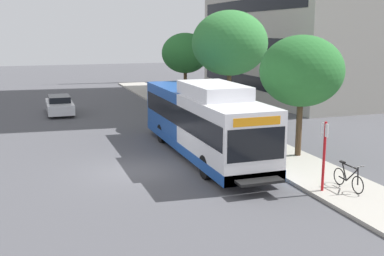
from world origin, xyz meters
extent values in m
plane|color=#4C4C51|center=(0.00, 8.00, 0.00)|extent=(120.00, 120.00, 0.00)
cube|color=#A8A399|center=(7.00, 6.00, 0.07)|extent=(3.00, 56.00, 0.14)
cube|color=white|center=(3.70, -1.32, 1.69)|extent=(2.54, 5.80, 2.73)
cube|color=#19479E|center=(3.70, 4.48, 1.69)|extent=(2.54, 5.80, 2.73)
cube|color=#19479E|center=(3.70, 1.58, 0.54)|extent=(2.57, 11.60, 0.44)
cube|color=black|center=(3.70, 1.58, 2.05)|extent=(2.58, 11.25, 0.96)
cube|color=black|center=(3.70, -4.18, 1.85)|extent=(2.34, 0.10, 1.24)
cube|color=orange|center=(3.70, -4.19, 2.72)|extent=(1.90, 0.08, 0.32)
cube|color=white|center=(3.70, 0.13, 3.35)|extent=(2.16, 4.06, 0.60)
cube|color=black|center=(3.70, -4.57, 0.55)|extent=(1.78, 0.60, 0.10)
cylinder|color=black|center=(2.57, -2.02, 0.50)|extent=(0.30, 1.00, 1.00)
cylinder|color=black|center=(4.83, -2.02, 0.50)|extent=(0.30, 1.00, 1.00)
cylinder|color=black|center=(2.57, 4.77, 0.50)|extent=(0.30, 1.00, 1.00)
cylinder|color=black|center=(4.83, 4.77, 0.50)|extent=(0.30, 1.00, 1.00)
cylinder|color=red|center=(5.98, -5.17, 1.44)|extent=(0.10, 0.10, 2.60)
cube|color=white|center=(5.96, -5.17, 2.44)|extent=(0.04, 0.36, 0.48)
torus|color=black|center=(6.99, -5.88, 0.47)|extent=(0.04, 0.66, 0.66)
torus|color=black|center=(6.99, -4.78, 0.47)|extent=(0.04, 0.66, 0.66)
cylinder|color=black|center=(6.99, -5.53, 0.74)|extent=(0.05, 0.64, 0.64)
cylinder|color=black|center=(6.99, -5.08, 0.74)|extent=(0.05, 0.34, 0.62)
cylinder|color=black|center=(6.99, -5.38, 1.04)|extent=(0.05, 0.90, 0.05)
cylinder|color=black|center=(6.99, -5.00, 0.46)|extent=(0.05, 0.45, 0.08)
cylinder|color=black|center=(6.99, -5.85, 0.81)|extent=(0.05, 0.10, 0.67)
cylinder|color=black|center=(6.99, -5.83, 1.14)|extent=(0.52, 0.03, 0.03)
cube|color=black|center=(6.99, -4.93, 1.08)|extent=(0.12, 0.24, 0.06)
cylinder|color=#4C3823|center=(7.84, -0.42, 1.42)|extent=(0.28, 0.28, 2.55)
ellipsoid|color=#286B2D|center=(7.84, -0.42, 4.14)|extent=(3.86, 3.86, 3.29)
cylinder|color=#4C3823|center=(7.89, 8.01, 1.79)|extent=(0.28, 0.28, 3.29)
ellipsoid|color=#337A38|center=(7.89, 8.01, 5.21)|extent=(4.73, 4.73, 4.02)
cylinder|color=#4C3823|center=(8.09, 17.48, 1.44)|extent=(0.28, 0.28, 2.61)
ellipsoid|color=#286B2D|center=(8.09, 17.48, 4.18)|extent=(3.82, 3.82, 3.25)
cube|color=silver|center=(-2.09, 15.87, 0.55)|extent=(1.80, 4.50, 0.70)
cube|color=black|center=(-2.09, 15.97, 1.05)|extent=(1.48, 2.34, 0.56)
cylinder|color=black|center=(-2.89, 14.52, 0.32)|extent=(0.20, 0.64, 0.64)
cylinder|color=black|center=(-1.29, 14.52, 0.32)|extent=(0.20, 0.64, 0.64)
cylinder|color=black|center=(-2.89, 17.22, 0.32)|extent=(0.20, 0.64, 0.64)
cylinder|color=black|center=(-1.29, 17.22, 0.32)|extent=(0.20, 0.64, 0.64)
cube|color=black|center=(21.01, 18.68, 1.61)|extent=(13.87, 19.10, 1.10)
cube|color=black|center=(21.01, 18.68, 4.84)|extent=(13.87, 19.10, 1.10)
cube|color=black|center=(21.01, 18.68, 8.07)|extent=(13.87, 19.10, 1.10)
cylinder|color=#B7B7BC|center=(20.67, 34.25, 3.25)|extent=(1.10, 1.10, 6.51)
camera|label=1|loc=(-4.01, -19.35, 5.95)|focal=44.14mm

